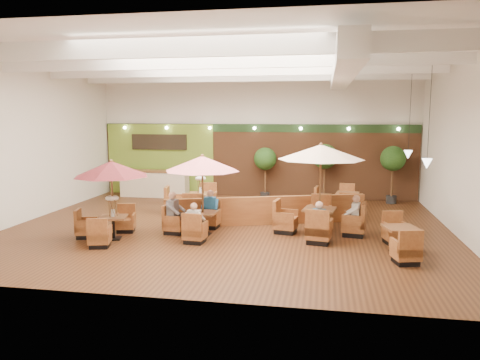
% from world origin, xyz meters
% --- Properties ---
extents(room, '(14.04, 14.00, 5.52)m').
position_xyz_m(room, '(0.25, 1.22, 3.63)').
color(room, '#381E0F').
rests_on(room, ground).
extents(service_counter, '(3.00, 0.75, 1.18)m').
position_xyz_m(service_counter, '(-4.40, 5.10, 0.58)').
color(service_counter, beige).
rests_on(service_counter, ground).
extents(booth_divider, '(6.47, 2.38, 0.94)m').
position_xyz_m(booth_divider, '(1.17, 0.70, 0.47)').
color(booth_divider, brown).
rests_on(booth_divider, ground).
extents(table_0, '(2.29, 2.41, 2.37)m').
position_xyz_m(table_0, '(-3.09, -1.98, 1.70)').
color(table_0, brown).
rests_on(table_0, ground).
extents(table_1, '(2.36, 2.43, 2.47)m').
position_xyz_m(table_1, '(-0.62, -1.04, 1.79)').
color(table_1, brown).
rests_on(table_1, ground).
extents(table_2, '(2.83, 2.83, 2.81)m').
position_xyz_m(table_2, '(2.91, -0.34, 1.90)').
color(table_2, brown).
rests_on(table_2, ground).
extents(table_3, '(1.89, 2.76, 1.58)m').
position_xyz_m(table_3, '(-1.66, 1.77, 0.46)').
color(table_3, brown).
rests_on(table_3, ground).
extents(table_4, '(0.98, 2.53, 0.91)m').
position_xyz_m(table_4, '(5.04, -1.95, 0.35)').
color(table_4, brown).
rests_on(table_4, ground).
extents(table_5, '(1.71, 2.49, 0.91)m').
position_xyz_m(table_5, '(3.64, 3.32, 0.34)').
color(table_5, brown).
rests_on(table_5, ground).
extents(topiary_0, '(0.97, 0.97, 2.24)m').
position_xyz_m(topiary_0, '(0.53, 5.30, 1.67)').
color(topiary_0, black).
rests_on(topiary_0, ground).
extents(topiary_1, '(1.04, 1.04, 2.43)m').
position_xyz_m(topiary_1, '(3.04, 5.30, 1.81)').
color(topiary_1, black).
rests_on(topiary_1, ground).
extents(topiary_2, '(1.02, 1.02, 2.37)m').
position_xyz_m(topiary_2, '(5.78, 5.30, 1.77)').
color(topiary_2, black).
rests_on(topiary_2, ground).
extents(diner_0, '(0.37, 0.32, 0.72)m').
position_xyz_m(diner_0, '(-0.57, -1.95, 0.73)').
color(diner_0, silver).
rests_on(diner_0, ground).
extents(diner_1, '(0.39, 0.33, 0.78)m').
position_xyz_m(diner_1, '(-0.57, -0.14, 0.75)').
color(diner_1, '#2466A0').
rests_on(diner_1, ground).
extents(diner_2, '(0.36, 0.43, 0.84)m').
position_xyz_m(diner_2, '(-1.47, -1.04, 0.78)').
color(diner_2, slate).
rests_on(diner_2, ground).
extents(diner_3, '(0.38, 0.30, 0.77)m').
position_xyz_m(diner_3, '(2.91, -1.37, 0.75)').
color(diner_3, '#2466A0').
rests_on(diner_3, ground).
extents(diner_4, '(0.35, 0.42, 0.80)m').
position_xyz_m(diner_4, '(3.94, -0.34, 0.76)').
color(diner_4, silver).
rests_on(diner_4, ground).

